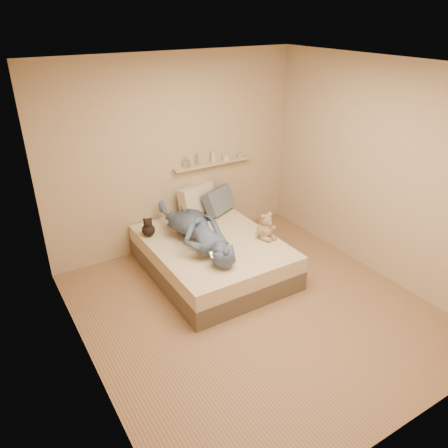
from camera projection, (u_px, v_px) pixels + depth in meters
room at (258, 204)px, 4.36m from camera, size 3.80×3.80×3.80m
bed at (213, 256)px, 5.55m from camera, size 1.50×1.90×0.45m
game_console at (218, 254)px, 4.85m from camera, size 0.19×0.10×0.06m
teddy_bear at (266, 228)px, 5.45m from camera, size 0.28×0.27×0.34m
dark_plush at (148, 228)px, 5.51m from camera, size 0.17×0.17×0.26m
pillow_cream at (197, 200)px, 6.10m from camera, size 0.59×0.38×0.42m
pillow_grey at (219, 201)px, 6.14m from camera, size 0.57×0.45×0.37m
person at (196, 229)px, 5.32m from camera, size 0.63×1.60×0.38m
wall_shelf at (213, 163)px, 6.11m from camera, size 1.20×0.12×0.03m
shelf_bottles at (210, 158)px, 6.05m from camera, size 0.93×0.10×0.18m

